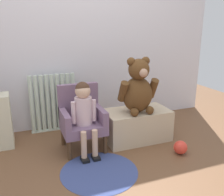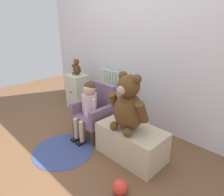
# 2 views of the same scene
# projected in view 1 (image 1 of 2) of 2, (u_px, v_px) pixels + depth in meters

# --- Properties ---
(ground_plane) EXTENTS (6.00, 6.00, 0.00)m
(ground_plane) POSITION_uv_depth(u_px,v_px,m) (109.00, 171.00, 2.24)
(ground_plane) COLOR brown
(back_wall) EXTENTS (3.80, 0.05, 2.40)m
(back_wall) POSITION_uv_depth(u_px,v_px,m) (73.00, 30.00, 2.99)
(back_wall) COLOR silver
(back_wall) RESTS_ON ground_plane
(radiator) EXTENTS (0.56, 0.05, 0.70)m
(radiator) POSITION_uv_depth(u_px,v_px,m) (53.00, 103.00, 3.01)
(radiator) COLOR silver
(radiator) RESTS_ON ground_plane
(child_armchair) EXTENTS (0.43, 0.40, 0.67)m
(child_armchair) POSITION_uv_depth(u_px,v_px,m) (82.00, 118.00, 2.59)
(child_armchair) COLOR slate
(child_armchair) RESTS_ON ground_plane
(child_figure) EXTENTS (0.25, 0.35, 0.73)m
(child_figure) POSITION_uv_depth(u_px,v_px,m) (84.00, 108.00, 2.45)
(child_figure) COLOR beige
(child_figure) RESTS_ON ground_plane
(low_bench) EXTENTS (0.72, 0.40, 0.35)m
(low_bench) POSITION_uv_depth(u_px,v_px,m) (137.00, 125.00, 2.81)
(low_bench) COLOR #C3AE8E
(low_bench) RESTS_ON ground_plane
(large_teddy_bear) EXTENTS (0.43, 0.30, 0.59)m
(large_teddy_bear) POSITION_uv_depth(u_px,v_px,m) (138.00, 89.00, 2.64)
(large_teddy_bear) COLOR #57361A
(large_teddy_bear) RESTS_ON low_bench
(floor_rug) EXTENTS (0.69, 0.69, 0.01)m
(floor_rug) POSITION_uv_depth(u_px,v_px,m) (99.00, 172.00, 2.22)
(floor_rug) COLOR #38467C
(floor_rug) RESTS_ON ground_plane
(toy_ball) EXTENTS (0.14, 0.14, 0.14)m
(toy_ball) POSITION_uv_depth(u_px,v_px,m) (180.00, 147.00, 2.52)
(toy_ball) COLOR red
(toy_ball) RESTS_ON ground_plane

